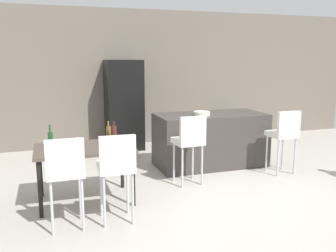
{
  "coord_description": "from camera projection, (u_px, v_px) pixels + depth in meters",
  "views": [
    {
      "loc": [
        -2.34,
        -4.78,
        1.88
      ],
      "look_at": [
        -0.59,
        0.48,
        0.85
      ],
      "focal_mm": 39.39,
      "sensor_mm": 36.0,
      "label": 1
    }
  ],
  "objects": [
    {
      "name": "ground_plane",
      "position": [
        215.0,
        185.0,
        5.53
      ],
      "size": [
        10.0,
        10.0,
        0.0
      ],
      "primitive_type": "plane",
      "color": "#ADA89E"
    },
    {
      "name": "back_wall",
      "position": [
        155.0,
        77.0,
        8.2
      ],
      "size": [
        10.0,
        0.12,
        2.9
      ],
      "primitive_type": "cube",
      "color": "#665B51",
      "rests_on": "ground_plane"
    },
    {
      "name": "kitchen_island",
      "position": [
        210.0,
        140.0,
        6.48
      ],
      "size": [
        1.9,
        0.89,
        0.92
      ],
      "primitive_type": "cube",
      "color": "#383330",
      "rests_on": "ground_plane"
    },
    {
      "name": "bar_chair_left",
      "position": [
        190.0,
        139.0,
        5.44
      ],
      "size": [
        0.42,
        0.42,
        1.05
      ],
      "color": "silver",
      "rests_on": "ground_plane"
    },
    {
      "name": "bar_chair_middle",
      "position": [
        284.0,
        132.0,
        5.95
      ],
      "size": [
        0.4,
        0.4,
        1.05
      ],
      "color": "silver",
      "rests_on": "ground_plane"
    },
    {
      "name": "dining_table",
      "position": [
        84.0,
        152.0,
        4.8
      ],
      "size": [
        1.25,
        0.84,
        0.74
      ],
      "color": "#4C4238",
      "rests_on": "ground_plane"
    },
    {
      "name": "dining_chair_near",
      "position": [
        65.0,
        169.0,
        3.97
      ],
      "size": [
        0.4,
        0.4,
        1.05
      ],
      "color": "silver",
      "rests_on": "ground_plane"
    },
    {
      "name": "dining_chair_far",
      "position": [
        116.0,
        164.0,
        4.15
      ],
      "size": [
        0.41,
        0.41,
        1.05
      ],
      "color": "silver",
      "rests_on": "ground_plane"
    },
    {
      "name": "wine_bottle_end",
      "position": [
        108.0,
        134.0,
        5.01
      ],
      "size": [
        0.07,
        0.07,
        0.3
      ],
      "color": "brown",
      "rests_on": "dining_table"
    },
    {
      "name": "wine_bottle_right",
      "position": [
        114.0,
        135.0,
        4.87
      ],
      "size": [
        0.07,
        0.07,
        0.32
      ],
      "color": "#471E19",
      "rests_on": "dining_table"
    },
    {
      "name": "wine_bottle_corner",
      "position": [
        51.0,
        140.0,
        4.67
      ],
      "size": [
        0.06,
        0.06,
        0.31
      ],
      "color": "#194723",
      "rests_on": "dining_table"
    },
    {
      "name": "wine_glass_left",
      "position": [
        77.0,
        140.0,
        4.6
      ],
      "size": [
        0.07,
        0.07,
        0.17
      ],
      "color": "silver",
      "rests_on": "dining_table"
    },
    {
      "name": "refrigerator",
      "position": [
        124.0,
        105.0,
        7.63
      ],
      "size": [
        0.72,
        0.68,
        1.84
      ],
      "primitive_type": "cube",
      "color": "black",
      "rests_on": "ground_plane"
    },
    {
      "name": "fruit_bowl",
      "position": [
        202.0,
        114.0,
        6.2
      ],
      "size": [
        0.28,
        0.28,
        0.07
      ],
      "primitive_type": "cylinder",
      "color": "beige",
      "rests_on": "kitchen_island"
    },
    {
      "name": "potted_plant",
      "position": [
        234.0,
        124.0,
        8.52
      ],
      "size": [
        0.42,
        0.42,
        0.62
      ],
      "color": "#996B4C",
      "rests_on": "ground_plane"
    }
  ]
}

